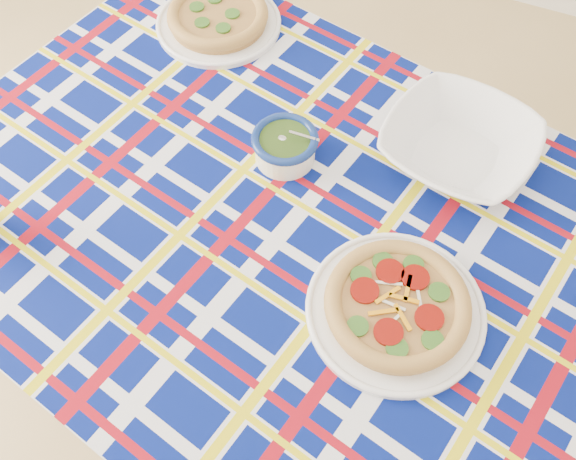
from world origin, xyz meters
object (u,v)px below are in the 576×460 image
at_px(dining_table, 321,265).
at_px(serving_bowl, 459,145).
at_px(main_focaccia_plate, 397,305).
at_px(pesto_bowl, 285,145).

xyz_separation_m(dining_table, serving_bowl, (0.16, 0.29, 0.11)).
height_order(dining_table, main_focaccia_plate, main_focaccia_plate).
relative_size(main_focaccia_plate, serving_bowl, 1.08).
bearing_deg(dining_table, pesto_bowl, 145.29).
height_order(main_focaccia_plate, serving_bowl, serving_bowl).
xyz_separation_m(dining_table, main_focaccia_plate, (0.16, -0.08, 0.11)).
height_order(main_focaccia_plate, pesto_bowl, pesto_bowl).
relative_size(dining_table, serving_bowl, 6.10).
relative_size(main_focaccia_plate, pesto_bowl, 2.41).
bearing_deg(dining_table, main_focaccia_plate, -12.87).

